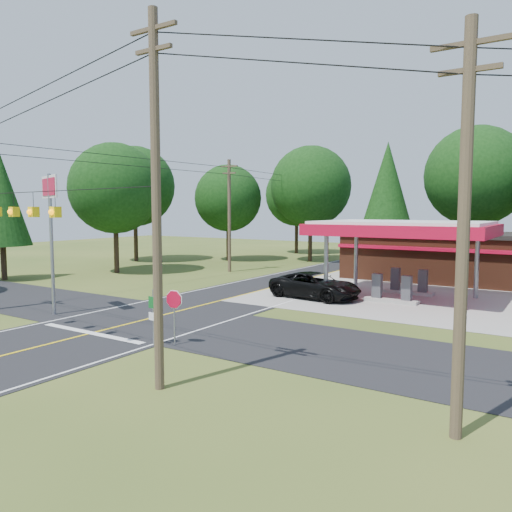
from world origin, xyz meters
The scene contains 16 objects.
ground centered at (0.00, 0.00, 0.00)m, with size 120.00×120.00×0.00m, color #3A4E1B.
main_highway centered at (0.00, 0.00, 0.01)m, with size 8.00×120.00×0.02m, color black.
cross_road centered at (0.00, 0.00, 0.01)m, with size 70.00×7.00×0.02m, color black.
lane_center_yellow centered at (0.00, 0.00, 0.03)m, with size 0.15×110.00×0.00m, color yellow.
gas_canopy centered at (9.00, 13.00, 4.27)m, with size 10.60×7.40×4.88m.
convenience_store centered at (10.00, 22.98, 1.92)m, with size 16.40×7.55×3.80m.
utility_pole_near_right centered at (7.50, -7.00, 5.96)m, with size 1.80×0.30×11.50m.
utility_pole_far_left centered at (-8.00, 18.00, 5.20)m, with size 1.80×0.30×10.00m.
utility_pole_right_b centered at (16.00, -5.50, 5.20)m, with size 1.80×0.30×10.00m.
utility_pole_north centered at (-6.50, 35.00, 4.75)m, with size 0.30×0.30×9.50m.
overhead_beacons centered at (-1.00, -6.00, 6.21)m, with size 17.04×2.04×1.03m.
treeline_backdrop centered at (0.82, 24.01, 7.49)m, with size 70.27×51.59×13.30m.
suv_car centered at (4.50, 10.00, 0.82)m, with size 5.87×5.87×1.63m, color black.
big_stop_sign centered at (-5.00, -2.01, 5.61)m, with size 2.62×1.06×7.46m.
octagonal_stop_sign centered at (4.50, -3.01, 1.73)m, with size 0.81×0.15×2.33m.
route_sign_post centered at (3.80, -3.52, 1.40)m, with size 0.48×0.11×2.35m.
Camera 1 is at (18.32, -18.08, 5.60)m, focal length 35.00 mm.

